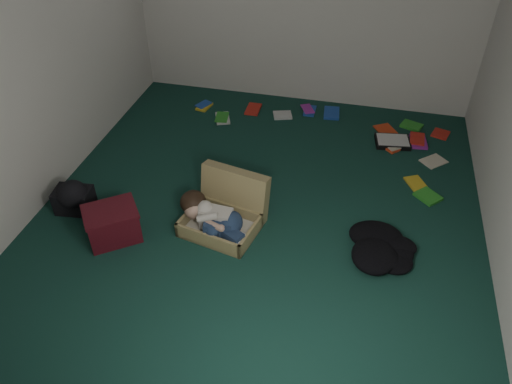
% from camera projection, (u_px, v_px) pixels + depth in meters
% --- Properties ---
extents(floor, '(4.50, 4.50, 0.00)m').
position_uv_depth(floor, '(260.00, 211.00, 4.63)').
color(floor, '#13392F').
rests_on(floor, ground).
extents(wall_front, '(4.50, 0.00, 4.50)m').
position_uv_depth(wall_front, '(140.00, 319.00, 2.11)').
color(wall_front, silver).
rests_on(wall_front, ground).
extents(wall_left, '(0.00, 4.50, 4.50)m').
position_uv_depth(wall_left, '(29.00, 58.00, 4.18)').
color(wall_left, silver).
rests_on(wall_left, ground).
extents(suitcase, '(0.75, 0.74, 0.47)m').
position_uv_depth(suitcase, '(226.00, 211.00, 4.42)').
color(suitcase, tan).
rests_on(suitcase, floor).
extents(person, '(0.66, 0.43, 0.29)m').
position_uv_depth(person, '(213.00, 217.00, 4.30)').
color(person, beige).
rests_on(person, suitcase).
extents(maroon_bin, '(0.56, 0.54, 0.31)m').
position_uv_depth(maroon_bin, '(112.00, 224.00, 4.27)').
color(maroon_bin, '#4B0F18').
rests_on(maroon_bin, floor).
extents(backpack, '(0.45, 0.38, 0.25)m').
position_uv_depth(backpack, '(74.00, 199.00, 4.58)').
color(backpack, black).
rests_on(backpack, floor).
extents(clothing_pile, '(0.54, 0.48, 0.15)m').
position_uv_depth(clothing_pile, '(384.00, 246.00, 4.17)').
color(clothing_pile, black).
rests_on(clothing_pile, floor).
extents(paper_tray, '(0.41, 0.33, 0.05)m').
position_uv_depth(paper_tray, '(393.00, 142.00, 5.51)').
color(paper_tray, black).
rests_on(paper_tray, floor).
extents(book_scatter, '(3.05, 1.65, 0.02)m').
position_uv_depth(book_scatter, '(348.00, 133.00, 5.67)').
color(book_scatter, yellow).
rests_on(book_scatter, floor).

